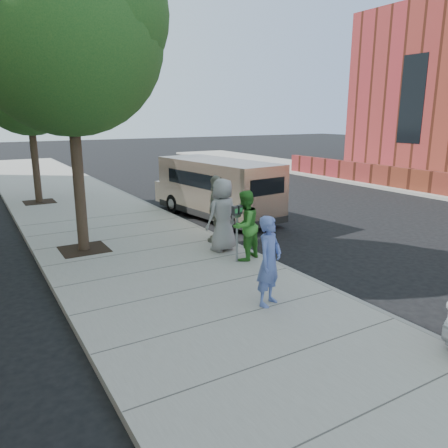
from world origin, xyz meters
The scene contains 11 objects.
ground centered at (0.00, 0.00, 0.00)m, with size 120.00×120.00×0.00m, color black.
sidewalk centered at (-1.00, 0.00, 0.07)m, with size 5.00×60.00×0.15m, color gray.
curb_face centered at (1.44, 0.00, 0.07)m, with size 0.12×60.00×0.16m, color gray.
tree_near centered at (-2.25, 2.40, 5.55)m, with size 4.62×4.60×7.53m.
tree_far centered at (-2.25, 10.00, 4.88)m, with size 3.92×3.80×6.49m.
parking_meter centered at (0.66, -0.50, 1.15)m, with size 0.30×0.17×1.38m.
van centered at (2.90, 4.42, 1.10)m, with size 2.50×5.77×2.08m.
person_officer centered at (-0.15, -2.88, 1.00)m, with size 0.62×0.41×1.69m, color #576EBA.
person_green_shirt centered at (0.91, -0.45, 1.01)m, with size 0.83×0.65×1.71m, color #378B2D.
person_gray_shirt centered at (0.83, 0.46, 1.10)m, with size 0.93×0.60×1.90m, color gray.
person_striped_polo centered at (1.13, 1.32, 1.08)m, with size 1.09×0.46×1.86m, color gray.
Camera 1 is at (-4.75, -9.01, 3.59)m, focal length 35.00 mm.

